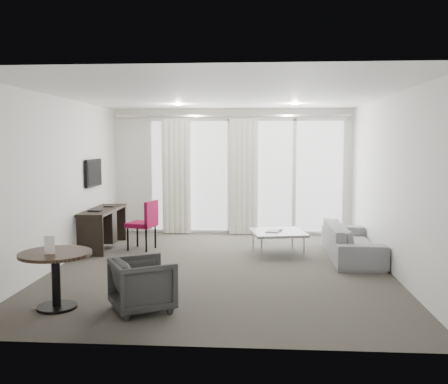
# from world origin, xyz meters

# --- Properties ---
(floor) EXTENTS (5.00, 6.00, 0.00)m
(floor) POSITION_xyz_m (0.00, 0.00, 0.00)
(floor) COLOR #423E36
(floor) RESTS_ON ground
(ceiling) EXTENTS (5.00, 6.00, 0.00)m
(ceiling) POSITION_xyz_m (0.00, 0.00, 2.60)
(ceiling) COLOR white
(ceiling) RESTS_ON ground
(wall_left) EXTENTS (0.00, 6.00, 2.60)m
(wall_left) POSITION_xyz_m (-2.50, 0.00, 1.30)
(wall_left) COLOR silver
(wall_left) RESTS_ON ground
(wall_right) EXTENTS (0.00, 6.00, 2.60)m
(wall_right) POSITION_xyz_m (2.50, 0.00, 1.30)
(wall_right) COLOR silver
(wall_right) RESTS_ON ground
(wall_front) EXTENTS (5.00, 0.00, 2.60)m
(wall_front) POSITION_xyz_m (0.00, -3.00, 1.30)
(wall_front) COLOR silver
(wall_front) RESTS_ON ground
(window_panel) EXTENTS (4.00, 0.02, 2.38)m
(window_panel) POSITION_xyz_m (0.30, 2.98, 1.20)
(window_panel) COLOR white
(window_panel) RESTS_ON ground
(window_frame) EXTENTS (4.10, 0.06, 2.44)m
(window_frame) POSITION_xyz_m (0.30, 2.97, 1.20)
(window_frame) COLOR white
(window_frame) RESTS_ON ground
(curtain_left) EXTENTS (0.60, 0.20, 2.38)m
(curtain_left) POSITION_xyz_m (-1.15, 2.82, 1.20)
(curtain_left) COLOR silver
(curtain_left) RESTS_ON ground
(curtain_right) EXTENTS (0.60, 0.20, 2.38)m
(curtain_right) POSITION_xyz_m (0.25, 2.82, 1.20)
(curtain_right) COLOR silver
(curtain_right) RESTS_ON ground
(curtain_track) EXTENTS (4.80, 0.04, 0.04)m
(curtain_track) POSITION_xyz_m (0.00, 2.82, 2.45)
(curtain_track) COLOR #B2B2B7
(curtain_track) RESTS_ON ceiling
(downlight_a) EXTENTS (0.12, 0.12, 0.02)m
(downlight_a) POSITION_xyz_m (-0.90, 1.60, 2.59)
(downlight_a) COLOR #FFE0B2
(downlight_a) RESTS_ON ceiling
(downlight_b) EXTENTS (0.12, 0.12, 0.02)m
(downlight_b) POSITION_xyz_m (1.20, 1.60, 2.59)
(downlight_b) COLOR #FFE0B2
(downlight_b) RESTS_ON ceiling
(desk) EXTENTS (0.47, 1.51, 0.71)m
(desk) POSITION_xyz_m (-2.24, 1.28, 0.35)
(desk) COLOR black
(desk) RESTS_ON floor
(tv) EXTENTS (0.05, 0.80, 0.50)m
(tv) POSITION_xyz_m (-2.46, 1.45, 1.35)
(tv) COLOR black
(tv) RESTS_ON wall_left
(desk_chair) EXTENTS (0.57, 0.55, 0.88)m
(desk_chair) POSITION_xyz_m (-1.52, 1.19, 0.44)
(desk_chair) COLOR maroon
(desk_chair) RESTS_ON floor
(round_table) EXTENTS (1.05, 1.05, 0.66)m
(round_table) POSITION_xyz_m (-1.75, -2.02, 0.33)
(round_table) COLOR black
(round_table) RESTS_ON floor
(menu_card) EXTENTS (0.11, 0.05, 0.21)m
(menu_card) POSITION_xyz_m (-1.77, -2.12, 0.72)
(menu_card) COLOR white
(menu_card) RESTS_ON round_table
(tub_armchair) EXTENTS (0.89, 0.88, 0.60)m
(tub_armchair) POSITION_xyz_m (-0.74, -2.03, 0.30)
(tub_armchair) COLOR #2D2D2D
(tub_armchair) RESTS_ON floor
(coffee_table) EXTENTS (1.03, 1.03, 0.39)m
(coffee_table) POSITION_xyz_m (0.89, 1.00, 0.20)
(coffee_table) COLOR gray
(coffee_table) RESTS_ON floor
(remote) EXTENTS (0.09, 0.16, 0.02)m
(remote) POSITION_xyz_m (0.94, 1.06, 0.36)
(remote) COLOR black
(remote) RESTS_ON coffee_table
(magazine) EXTENTS (0.28, 0.33, 0.02)m
(magazine) POSITION_xyz_m (0.81, 0.97, 0.36)
(magazine) COLOR gray
(magazine) RESTS_ON coffee_table
(sofa) EXTENTS (0.75, 1.93, 0.56)m
(sofa) POSITION_xyz_m (2.10, 0.75, 0.28)
(sofa) COLOR slate
(sofa) RESTS_ON floor
(terrace_slab) EXTENTS (5.60, 3.00, 0.12)m
(terrace_slab) POSITION_xyz_m (0.30, 4.50, -0.06)
(terrace_slab) COLOR #4D4D50
(terrace_slab) RESTS_ON ground
(rattan_chair_a) EXTENTS (0.68, 0.68, 0.77)m
(rattan_chair_a) POSITION_xyz_m (0.56, 4.42, 0.38)
(rattan_chair_a) COLOR brown
(rattan_chair_a) RESTS_ON terrace_slab
(rattan_chair_b) EXTENTS (0.80, 0.80, 0.89)m
(rattan_chair_b) POSITION_xyz_m (2.20, 4.02, 0.44)
(rattan_chair_b) COLOR brown
(rattan_chair_b) RESTS_ON terrace_slab
(rattan_table) EXTENTS (0.69, 0.69, 0.54)m
(rattan_table) POSITION_xyz_m (0.91, 4.07, 0.27)
(rattan_table) COLOR brown
(rattan_table) RESTS_ON terrace_slab
(balustrade) EXTENTS (5.50, 0.06, 1.05)m
(balustrade) POSITION_xyz_m (0.30, 5.95, 0.50)
(balustrade) COLOR #B2B2B7
(balustrade) RESTS_ON terrace_slab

